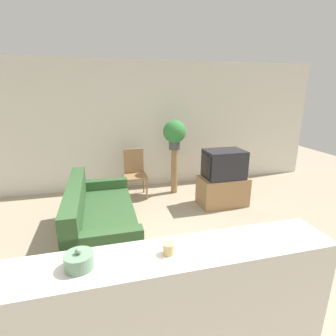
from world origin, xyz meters
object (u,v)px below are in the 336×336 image
Objects in this scene: couch at (100,221)px; television at (224,164)px; wooden_chair at (135,171)px; potted_plant at (175,133)px; decorative_bowl at (79,261)px.

television is (2.25, 0.73, 0.49)m from couch.
wooden_chair is 1.63× the size of potted_plant.
wooden_chair is 3.63m from decorative_bowl.
television is 1.18m from potted_plant.
television is 1.77m from wooden_chair.
television is at bearing -28.75° from wooden_chair.
couch is at bearing -162.11° from television.
wooden_chair is (0.72, 1.57, 0.22)m from couch.
wooden_chair is (-1.54, 0.84, -0.27)m from television.
wooden_chair is 4.99× the size of decorative_bowl.
couch is at bearing -135.15° from potted_plant.
potted_plant is 3.06× the size of decorative_bowl.
wooden_chair is at bearing 151.25° from television.
television is 3.73× the size of decorative_bowl.
potted_plant is at bearing 44.85° from couch.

